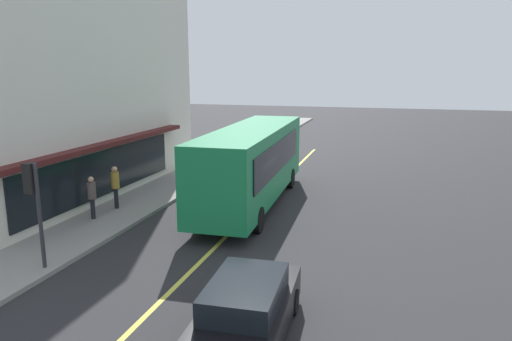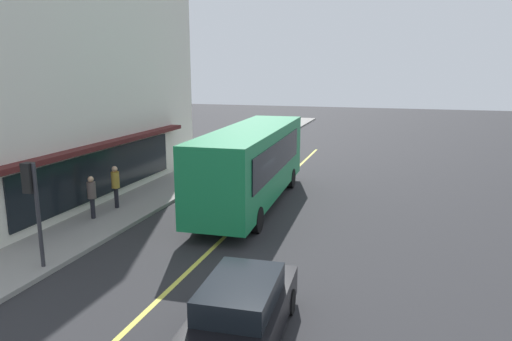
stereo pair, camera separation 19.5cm
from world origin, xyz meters
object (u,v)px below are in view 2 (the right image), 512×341
Objects in this scene: traffic_light at (31,190)px; car_black at (242,311)px; bus at (252,162)px; pedestrian_mid_block at (92,193)px; pedestrian_near_storefront at (115,183)px.

car_black is at bearing -104.31° from traffic_light.
bus reaches higher than car_black.
pedestrian_mid_block reaches higher than car_black.
pedestrian_near_storefront reaches higher than pedestrian_mid_block.
traffic_light is at bearing -168.75° from pedestrian_near_storefront.
car_black is 2.39× the size of pedestrian_near_storefront.
bus is 6.50× the size of pedestrian_mid_block.
traffic_light is 0.73× the size of car_black.
car_black is 10.53m from pedestrian_mid_block.
traffic_light is 6.28m from pedestrian_near_storefront.
traffic_light is at bearing 154.63° from bus.
bus is 9.62m from traffic_light.
pedestrian_mid_block is at bearing 127.82° from bus.
bus is 6.12× the size of pedestrian_near_storefront.
pedestrian_near_storefront is (7.85, 8.34, 0.52)m from car_black.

